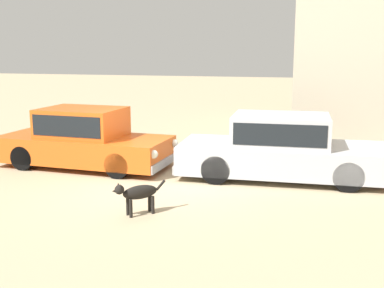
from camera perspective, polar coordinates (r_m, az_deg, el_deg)
ground_plane at (r=10.69m, az=-4.22°, el=-4.74°), size 80.00×80.00×0.00m
parked_sedan_nearest at (r=12.37m, az=-12.62°, el=0.67°), size 4.49×1.99×1.48m
parked_sedan_second at (r=11.20m, az=10.50°, el=-0.37°), size 4.84×1.98×1.46m
stray_dog_spotted at (r=8.71m, az=-6.46°, el=-5.77°), size 0.80×0.76×0.63m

